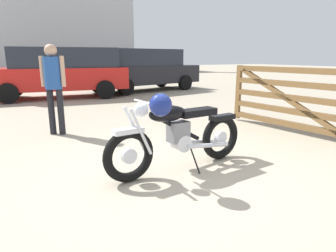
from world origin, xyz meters
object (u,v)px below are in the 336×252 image
object	(u,v)px
timber_gate	(300,97)
pale_sedan_back	(143,69)
blue_hatchback_right	(61,71)
vintage_motorcycle	(177,134)
bystander	(53,80)
dark_sedan_left	(130,65)

from	to	relation	value
timber_gate	pale_sedan_back	size ratio (longest dim) A/B	0.51
timber_gate	pale_sedan_back	distance (m)	7.94
timber_gate	blue_hatchback_right	distance (m)	8.00
vintage_motorcycle	bystander	bearing A→B (deg)	-72.48
bystander	dark_sedan_left	bearing A→B (deg)	-175.47
blue_hatchback_right	timber_gate	bearing A→B (deg)	120.44
timber_gate	dark_sedan_left	world-z (taller)	dark_sedan_left
blue_hatchback_right	pale_sedan_back	world-z (taller)	same
vintage_motorcycle	pale_sedan_back	size ratio (longest dim) A/B	0.42
blue_hatchback_right	dark_sedan_left	xyz separation A→B (m)	(4.80, 6.09, -0.02)
bystander	pale_sedan_back	distance (m)	7.24
bystander	dark_sedan_left	xyz separation A→B (m)	(5.60, 11.32, -0.10)
vintage_motorcycle	bystander	distance (m)	2.91
timber_gate	bystander	world-z (taller)	bystander
timber_gate	bystander	size ratio (longest dim) A/B	1.52
blue_hatchback_right	dark_sedan_left	world-z (taller)	dark_sedan_left
vintage_motorcycle	pale_sedan_back	xyz separation A→B (m)	(3.08, 8.51, 0.45)
bystander	blue_hatchback_right	distance (m)	5.30
pale_sedan_back	blue_hatchback_right	bearing A→B (deg)	179.88
blue_hatchback_right	dark_sedan_left	size ratio (longest dim) A/B	1.20
dark_sedan_left	pale_sedan_back	distance (m)	5.61
bystander	dark_sedan_left	distance (m)	12.63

